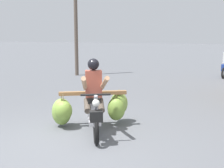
# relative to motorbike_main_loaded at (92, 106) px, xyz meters

# --- Properties ---
(ground_plane) EXTENTS (120.00, 120.00, 0.00)m
(ground_plane) POSITION_rel_motorbike_main_loaded_xyz_m (-0.02, -1.11, -0.52)
(ground_plane) COLOR #56595E
(motorbike_main_loaded) EXTENTS (1.71, 2.00, 1.58)m
(motorbike_main_loaded) POSITION_rel_motorbike_main_loaded_xyz_m (0.00, 0.00, 0.00)
(motorbike_main_loaded) COLOR black
(motorbike_main_loaded) RESTS_ON ground
(utility_pole) EXTENTS (0.18, 0.18, 6.92)m
(utility_pole) POSITION_rel_motorbike_main_loaded_xyz_m (-4.38, 7.27, 2.94)
(utility_pole) COLOR brown
(utility_pole) RESTS_ON ground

